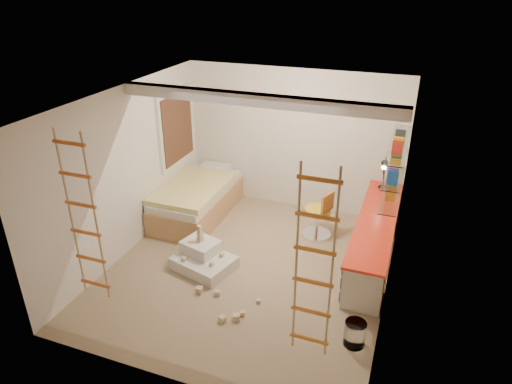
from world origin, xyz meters
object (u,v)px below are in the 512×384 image
at_px(bed, 197,199).
at_px(play_platform, 203,258).
at_px(desk, 374,238).
at_px(swivel_chair, 318,220).

height_order(bed, play_platform, bed).
xyz_separation_m(desk, swivel_chair, (-0.96, 0.41, -0.09)).
bearing_deg(bed, desk, -6.49).
xyz_separation_m(bed, play_platform, (0.81, -1.42, -0.18)).
bearing_deg(desk, swivel_chair, 156.87).
height_order(desk, swivel_chair, swivel_chair).
height_order(swivel_chair, play_platform, swivel_chair).
bearing_deg(desk, bed, 173.51).
distance_m(swivel_chair, play_platform, 2.05).
distance_m(desk, bed, 3.22).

